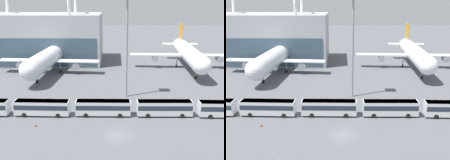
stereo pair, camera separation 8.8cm
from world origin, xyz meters
TOP-DOWN VIEW (x-y plane):
  - ground_plane at (0.00, 0.00)m, footprint 440.00×440.00m
  - airliner_at_gate_near at (-22.39, 43.13)m, footprint 33.62×37.37m
  - airliner_at_gate_far at (25.22, 51.12)m, footprint 40.52×43.91m
  - shuttle_bus_1 at (-15.75, 8.85)m, footprint 11.56×2.93m
  - shuttle_bus_2 at (-2.87, 8.92)m, footprint 11.51×2.74m
  - shuttle_bus_3 at (10.00, 8.90)m, footprint 11.51×2.74m
  - floodlight_mast at (2.43, 21.07)m, footprint 2.62×2.62m
  - traffic_cone_2 at (-15.86, 3.50)m, footprint 0.55×0.55m

SIDE VIEW (x-z plane):
  - ground_plane at x=0.00m, z-range 0.00..0.00m
  - traffic_cone_2 at x=-15.86m, z-range -0.01..0.60m
  - shuttle_bus_1 at x=-15.75m, z-range 0.29..3.61m
  - shuttle_bus_2 at x=-2.87m, z-range 0.29..3.61m
  - shuttle_bus_3 at x=10.00m, z-range 0.29..3.61m
  - airliner_at_gate_near at x=-22.39m, z-range -1.92..12.21m
  - airliner_at_gate_far at x=25.22m, z-range -1.55..12.73m
  - floodlight_mast at x=2.43m, z-range 4.85..29.87m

